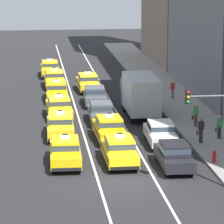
# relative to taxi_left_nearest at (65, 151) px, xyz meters

# --- Properties ---
(ground_plane) EXTENTS (160.00, 160.00, 0.00)m
(ground_plane) POSITION_rel_taxi_left_nearest_xyz_m (3.26, -3.67, -0.88)
(ground_plane) COLOR #232326
(lane_stripe_left_center) EXTENTS (0.14, 80.00, 0.01)m
(lane_stripe_left_center) POSITION_rel_taxi_left_nearest_xyz_m (1.66, 16.33, -0.87)
(lane_stripe_left_center) COLOR silver
(lane_stripe_left_center) RESTS_ON ground
(lane_stripe_center_right) EXTENTS (0.14, 80.00, 0.01)m
(lane_stripe_center_right) POSITION_rel_taxi_left_nearest_xyz_m (4.86, 16.33, -0.87)
(lane_stripe_center_right) COLOR silver
(lane_stripe_center_right) RESTS_ON ground
(sidewalk_curb) EXTENTS (4.00, 90.00, 0.15)m
(sidewalk_curb) POSITION_rel_taxi_left_nearest_xyz_m (10.46, 11.33, -0.80)
(sidewalk_curb) COLOR gray
(sidewalk_curb) RESTS_ON ground
(taxi_left_nearest) EXTENTS (1.93, 4.60, 1.96)m
(taxi_left_nearest) POSITION_rel_taxi_left_nearest_xyz_m (0.00, 0.00, 0.00)
(taxi_left_nearest) COLOR black
(taxi_left_nearest) RESTS_ON ground
(taxi_left_second) EXTENTS (1.92, 4.60, 1.96)m
(taxi_left_second) POSITION_rel_taxi_left_nearest_xyz_m (-0.01, 6.38, 0.00)
(taxi_left_second) COLOR black
(taxi_left_second) RESTS_ON ground
(taxi_left_third) EXTENTS (1.98, 4.62, 1.96)m
(taxi_left_third) POSITION_rel_taxi_left_nearest_xyz_m (0.16, 12.10, 0.00)
(taxi_left_third) COLOR black
(taxi_left_third) RESTS_ON ground
(taxi_left_fourth) EXTENTS (1.90, 4.59, 1.96)m
(taxi_left_fourth) POSITION_rel_taxi_left_nearest_xyz_m (0.25, 18.57, 0.00)
(taxi_left_fourth) COLOR black
(taxi_left_fourth) RESTS_ON ground
(taxi_left_fifth) EXTENTS (1.93, 4.61, 1.96)m
(taxi_left_fifth) POSITION_rel_taxi_left_nearest_xyz_m (0.25, 24.61, 0.00)
(taxi_left_fifth) COLOR black
(taxi_left_fifth) RESTS_ON ground
(taxi_left_sixth) EXTENTS (1.84, 4.57, 1.96)m
(taxi_left_sixth) POSITION_rel_taxi_left_nearest_xyz_m (0.02, 30.70, 0.00)
(taxi_left_sixth) COLOR black
(taxi_left_sixth) RESTS_ON ground
(taxi_center_nearest) EXTENTS (1.85, 4.57, 1.96)m
(taxi_center_nearest) POSITION_rel_taxi_left_nearest_xyz_m (3.27, -0.17, 0.00)
(taxi_center_nearest) COLOR black
(taxi_center_nearest) RESTS_ON ground
(taxi_center_second) EXTENTS (1.96, 4.62, 1.96)m
(taxi_center_second) POSITION_rel_taxi_left_nearest_xyz_m (3.26, 5.16, 0.00)
(taxi_center_second) COLOR black
(taxi_center_second) RESTS_ON ground
(sedan_center_third) EXTENTS (1.82, 4.32, 1.58)m
(sedan_center_third) POSITION_rel_taxi_left_nearest_xyz_m (3.24, 10.21, -0.03)
(sedan_center_third) COLOR black
(sedan_center_third) RESTS_ON ground
(sedan_center_fourth) EXTENTS (1.91, 4.36, 1.58)m
(sedan_center_fourth) POSITION_rel_taxi_left_nearest_xyz_m (3.37, 16.39, -0.03)
(sedan_center_fourth) COLOR black
(sedan_center_fourth) RESTS_ON ground
(taxi_center_fifth) EXTENTS (1.95, 4.61, 1.96)m
(taxi_center_fifth) POSITION_rel_taxi_left_nearest_xyz_m (3.28, 22.31, 0.00)
(taxi_center_fifth) COLOR black
(taxi_center_fifth) RESTS_ON ground
(sedan_right_nearest) EXTENTS (1.81, 4.32, 1.58)m
(sedan_right_nearest) POSITION_rel_taxi_left_nearest_xyz_m (6.36, -1.48, -0.03)
(sedan_right_nearest) COLOR black
(sedan_right_nearest) RESTS_ON ground
(sedan_right_second) EXTENTS (1.90, 4.36, 1.58)m
(sedan_right_second) POSITION_rel_taxi_left_nearest_xyz_m (6.54, 3.71, -0.03)
(sedan_right_second) COLOR black
(sedan_right_second) RESTS_ON ground
(box_truck_right_third) EXTENTS (2.32, 6.97, 3.27)m
(box_truck_right_third) POSITION_rel_taxi_left_nearest_xyz_m (6.49, 12.23, 0.90)
(box_truck_right_third) COLOR black
(box_truck_right_third) RESTS_ON ground
(pedestrian_near_crosswalk) EXTENTS (0.47, 0.24, 1.73)m
(pedestrian_near_crosswalk) POSITION_rel_taxi_left_nearest_xyz_m (9.91, 7.66, 0.14)
(pedestrian_near_crosswalk) COLOR #473828
(pedestrian_near_crosswalk) RESTS_ON sidewalk_curb
(pedestrian_mid_block) EXTENTS (0.36, 0.24, 1.63)m
(pedestrian_mid_block) POSITION_rel_taxi_left_nearest_xyz_m (10.26, 17.33, 0.10)
(pedestrian_mid_block) COLOR slate
(pedestrian_mid_block) RESTS_ON sidewalk_curb
(pedestrian_trailing) EXTENTS (0.47, 0.24, 1.62)m
(pedestrian_trailing) POSITION_rel_taxi_left_nearest_xyz_m (10.71, 4.23, 0.08)
(pedestrian_trailing) COLOR #23232D
(pedestrian_trailing) RESTS_ON sidewalk_curb
(pedestrian_far_corner) EXTENTS (0.47, 0.24, 1.66)m
(pedestrian_far_corner) POSITION_rel_taxi_left_nearest_xyz_m (9.19, 3.31, 0.10)
(pedestrian_far_corner) COLOR #23232D
(pedestrian_far_corner) RESTS_ON sidewalk_curb
(fire_hydrant) EXTENTS (0.36, 0.22, 0.73)m
(fire_hydrant) POSITION_rel_taxi_left_nearest_xyz_m (8.94, -0.97, -0.33)
(fire_hydrant) COLOR red
(fire_hydrant) RESTS_ON sidewalk_curb
(traffic_light_pole) EXTENTS (2.87, 0.33, 5.58)m
(traffic_light_pole) POSITION_rel_taxi_left_nearest_xyz_m (7.74, -5.52, 2.94)
(traffic_light_pole) COLOR #47474C
(traffic_light_pole) RESTS_ON ground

